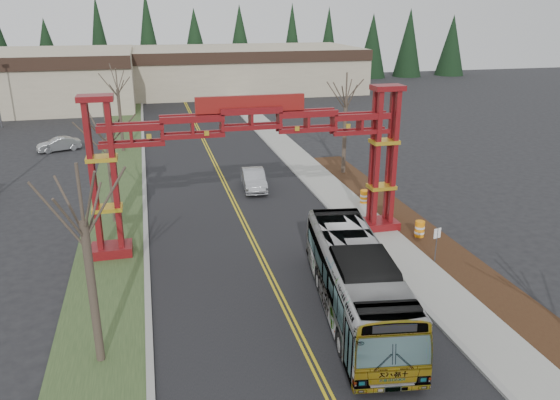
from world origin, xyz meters
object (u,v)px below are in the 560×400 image
object	(u,v)px
transit_bus	(356,281)
parked_car_far_a	(59,144)
bare_tree_median_mid	(107,139)
barrel_mid	(389,211)
bare_tree_median_far	(118,90)
bare_tree_right_far	(346,101)
bare_tree_median_near	(84,223)
street_sign	(437,238)
barrel_south	(420,230)
barrel_north	(364,197)
silver_sedan	(254,179)
retail_building_east	(240,69)
gateway_arch	(251,143)

from	to	relation	value
transit_bus	parked_car_far_a	bearing A→B (deg)	124.27
bare_tree_median_mid	barrel_mid	world-z (taller)	bare_tree_median_mid
transit_bus	bare_tree_median_far	size ratio (longest dim) A/B	1.49
parked_car_far_a	barrel_mid	world-z (taller)	parked_car_far_a
bare_tree_right_far	bare_tree_median_near	bearing A→B (deg)	-129.35
bare_tree_median_near	street_sign	bearing A→B (deg)	15.69
bare_tree_median_mid	bare_tree_right_far	size ratio (longest dim) A/B	0.93
bare_tree_right_far	barrel_south	xyz separation A→B (m)	(-0.22, -13.87, -5.53)
bare_tree_right_far	barrel_north	bearing A→B (deg)	-99.02
transit_bus	barrel_mid	xyz separation A→B (m)	(6.41, 10.55, -1.10)
silver_sedan	bare_tree_median_mid	size ratio (longest dim) A/B	0.60
retail_building_east	barrel_south	size ratio (longest dim) A/B	35.08
retail_building_east	barrel_south	bearing A→B (deg)	-90.20
silver_sedan	barrel_mid	distance (m)	11.03
silver_sedan	parked_car_far_a	size ratio (longest dim) A/B	1.16
street_sign	parked_car_far_a	bearing A→B (deg)	126.65
retail_building_east	bare_tree_median_near	world-z (taller)	bare_tree_median_near
transit_bus	bare_tree_median_far	distance (m)	35.04
transit_bus	bare_tree_median_mid	xyz separation A→B (m)	(-10.92, 14.17, 3.84)
gateway_arch	barrel_north	world-z (taller)	gateway_arch
gateway_arch	silver_sedan	world-z (taller)	gateway_arch
bare_tree_median_near	barrel_mid	size ratio (longest dim) A/B	7.51
gateway_arch	street_sign	bearing A→B (deg)	-29.98
silver_sedan	bare_tree_median_near	world-z (taller)	bare_tree_median_near
transit_bus	street_sign	distance (m)	7.17
retail_building_east	barrel_north	size ratio (longest dim) A/B	36.09
retail_building_east	transit_bus	bearing A→B (deg)	-95.70
barrel_north	gateway_arch	bearing A→B (deg)	-153.08
parked_car_far_a	barrel_south	size ratio (longest dim) A/B	3.67
transit_bus	bare_tree_median_near	size ratio (longest dim) A/B	1.46
bare_tree_median_mid	silver_sedan	bearing A→B (deg)	24.71
gateway_arch	bare_tree_right_far	xyz separation A→B (m)	(10.00, 11.99, 0.09)
bare_tree_right_far	barrel_north	size ratio (longest dim) A/B	7.87
bare_tree_median_far	barrel_south	bearing A→B (deg)	-55.54
bare_tree_median_mid	street_sign	size ratio (longest dim) A/B	3.80
retail_building_east	bare_tree_median_mid	size ratio (longest dim) A/B	4.94
gateway_arch	bare_tree_median_mid	bearing A→B (deg)	147.11
bare_tree_right_far	barrel_north	distance (m)	9.42
barrel_south	bare_tree_median_mid	bearing A→B (deg)	158.36
parked_car_far_a	bare_tree_median_far	world-z (taller)	bare_tree_median_far
transit_bus	barrel_south	xyz separation A→B (m)	(6.86, 7.11, -1.09)
gateway_arch	barrel_mid	xyz separation A→B (m)	(9.34, 1.56, -5.45)
bare_tree_right_far	barrel_south	bearing A→B (deg)	-90.91
silver_sedan	street_sign	bearing A→B (deg)	-60.62
retail_building_east	bare_tree_median_far	xyz separation A→B (m)	(-18.00, -37.92, 2.37)
barrel_south	barrel_north	xyz separation A→B (m)	(-0.97, 6.35, -0.02)
bare_tree_median_far	street_sign	bearing A→B (deg)	-59.82
gateway_arch	retail_building_east	xyz separation A→B (m)	(10.00, 61.95, -2.47)
bare_tree_median_mid	barrel_north	bearing A→B (deg)	-2.39
parked_car_far_a	bare_tree_median_far	distance (m)	8.16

